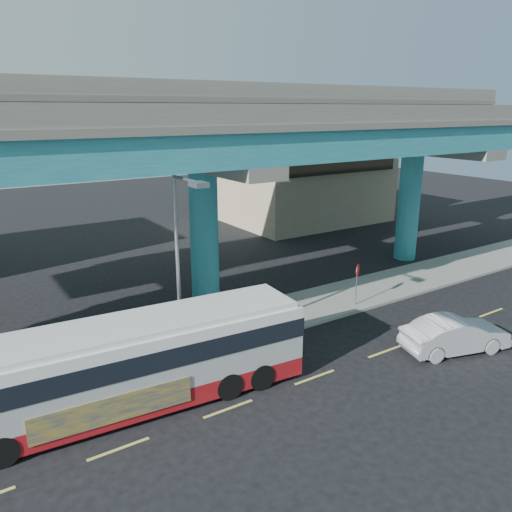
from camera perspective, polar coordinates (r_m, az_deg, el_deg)
ground at (r=20.85m, az=6.21°, el=-13.26°), size 120.00×120.00×0.00m
sidewalk at (r=24.82m, az=-1.91°, el=-7.88°), size 70.00×4.00×0.15m
lane_markings at (r=20.65m, az=6.75°, el=-13.58°), size 58.00×0.12×0.01m
viaduct at (r=25.78m, az=-6.41°, el=13.79°), size 52.00×12.40×11.70m
building_beige at (r=47.79m, az=5.66°, el=8.25°), size 14.00×10.23×7.00m
transit_bus at (r=18.44m, az=-13.83°, el=-11.60°), size 12.83×3.66×3.25m
sedan at (r=23.82m, az=21.81°, el=-8.34°), size 4.29×5.71×1.58m
street_lamp at (r=19.66m, az=-8.38°, el=1.41°), size 0.50×2.56×7.88m
stop_sign at (r=27.03m, az=11.50°, el=-2.26°), size 0.60×0.39×2.29m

